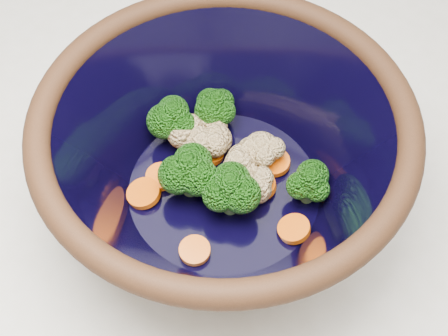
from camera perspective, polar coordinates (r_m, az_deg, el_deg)
mixing_bowl at (r=0.53m, az=0.00°, el=0.82°), size 0.39×0.39×0.14m
vegetable_pile at (r=0.56m, az=-0.27°, el=1.14°), size 0.18×0.16×0.06m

